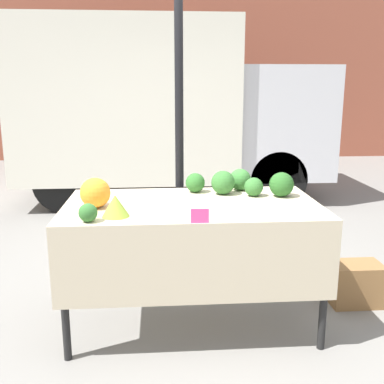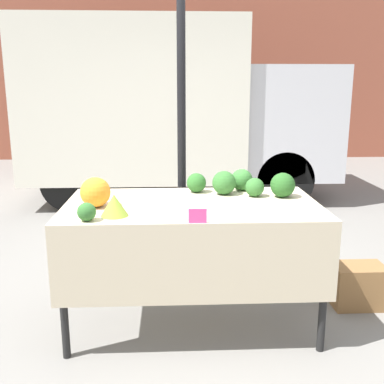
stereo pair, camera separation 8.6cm
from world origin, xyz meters
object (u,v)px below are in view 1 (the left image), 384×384
Objects in this scene: parked_truck at (163,107)px; produce_crate at (355,284)px; price_sign at (200,216)px; orange_cauliflower at (95,193)px.

parked_truck reaches higher than produce_crate.
parked_truck is at bearing 110.75° from produce_crate.
produce_crate is (1.31, 0.66, -0.78)m from price_sign.
orange_cauliflower is at bearing -96.89° from parked_truck.
orange_cauliflower is 1.86× the size of price_sign.
price_sign reaches higher than produce_crate.
orange_cauliflower is (-0.50, -4.16, -0.39)m from parked_truck.
price_sign is at bearing -87.91° from parked_truck.
produce_crate is (1.98, 0.25, -0.84)m from orange_cauliflower.
price_sign is 1.66m from produce_crate.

